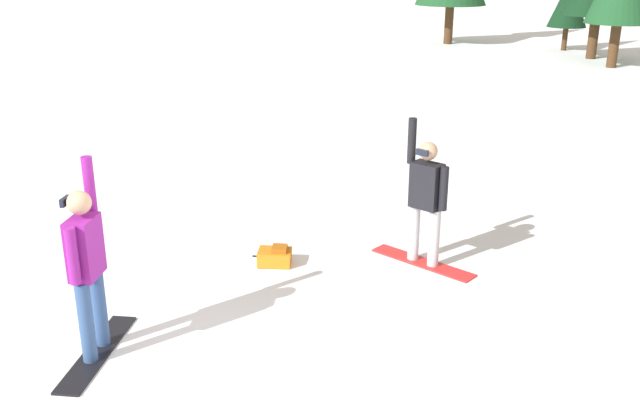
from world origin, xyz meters
TOP-DOWN VIEW (x-y plane):
  - ground_plane at (0.00, 0.00)m, footprint 800.00×800.00m
  - snowboarder_foreground at (-1.39, -0.41)m, footprint 0.82×1.51m
  - snowboarder_midground at (0.82, 3.34)m, footprint 1.55×0.63m
  - backpack_orange at (-0.92, 2.36)m, footprint 0.55×0.48m

SIDE VIEW (x-z plane):
  - ground_plane at x=0.00m, z-range 0.00..0.00m
  - backpack_orange at x=-0.92m, z-range -0.02..0.25m
  - snowboarder_midground at x=0.82m, z-range -0.06..1.91m
  - snowboarder_foreground at x=-1.39m, z-range -0.05..2.03m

